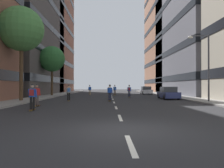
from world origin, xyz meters
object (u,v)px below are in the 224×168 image
Objects in this scene: parked_car_mid at (146,91)px; skater_2 at (129,90)px; skater_3 at (37,94)px; skater_6 at (110,92)px; skater_5 at (69,92)px; parked_car_near at (168,93)px; skater_0 at (110,91)px; skater_4 at (32,95)px; streetlamp_right at (205,60)px; skater_7 at (90,89)px; skater_1 at (115,89)px; street_tree_mid at (52,59)px; street_tree_near at (21,29)px.

parked_car_mid is 2.47× the size of skater_2.
skater_6 is (5.89, 5.62, 0.00)m from skater_3.
skater_5 is (1.43, 5.98, 0.03)m from skater_3.
parked_car_near is 2.47× the size of skater_2.
skater_5 is at bearing -164.74° from parked_car_near.
skater_0 reaches higher than parked_car_near.
skater_4 is at bearing -113.16° from skater_0.
skater_5 is at bearing 169.84° from streetlamp_right.
skater_7 is at bearing 86.15° from skater_5.
streetlamp_right is 3.65× the size of skater_3.
skater_7 is (-4.44, 1.13, -0.03)m from skater_1.
skater_0 is at bearing 66.84° from skater_4.
street_tree_mid is at bearing 112.94° from skater_5.
skater_4 is at bearing -78.84° from street_tree_mid.
skater_0 is at bearing 89.95° from skater_6.
skater_5 reaches higher than parked_car_near.
skater_7 is at bearing 165.68° from skater_1.
street_tree_near is 5.44× the size of skater_1.
streetlamp_right reaches higher than skater_1.
skater_1 and skater_7 have the same top height.
skater_2 and skater_7 have the same top height.
street_tree_near is 18.25m from skater_7.
skater_3 is 1.00× the size of skater_5.
skater_5 is at bearing 76.52° from skater_3.
streetlamp_right is (2.00, -5.67, 3.44)m from parked_car_near.
skater_2 is (12.00, 7.98, -6.47)m from street_tree_near.
skater_3 is (-8.72, -13.01, -0.03)m from skater_2.
street_tree_near is at bearing -165.80° from parked_car_near.
skater_3 reaches higher than parked_car_mid.
parked_car_mid is 0.45× the size of street_tree_near.
skater_0 is 3.61m from skater_6.
street_tree_mid is 4.41× the size of skater_4.
skater_7 is (-3.44, 11.85, -0.03)m from skater_0.
skater_0 is at bearing 36.10° from skater_5.
street_tree_mid is 11.64m from skater_1.
parked_car_mid is at bearing 35.23° from skater_1.
streetlamp_right is at bearing -10.16° from skater_5.
parked_car_mid is at bearing 61.62° from skater_3.
skater_4 is at bearing -155.95° from streetlamp_right.
skater_3 is at bearing -109.06° from skater_1.
skater_3 is (-15.18, -3.52, -3.15)m from streetlamp_right.
skater_0 and skater_5 have the same top height.
parked_car_mid is 2.47× the size of skater_4.
skater_3 is (-5.89, -9.23, -0.03)m from skater_0.
skater_1 is at bearing 15.60° from street_tree_mid.
skater_7 is (-3.44, 15.46, 0.00)m from skater_6.
parked_car_near is 16.06m from skater_3.
skater_6 is at bearing -4.62° from skater_5.
skater_4 is (0.68, -2.95, 0.03)m from skater_3.
street_tree_near reaches higher than skater_3.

